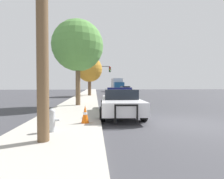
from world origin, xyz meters
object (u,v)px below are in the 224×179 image
at_px(car_background_oncoming, 125,90).
at_px(tree_sidewalk_mid, 90,69).
at_px(box_truck, 117,85).
at_px(tree_sidewalk_near, 78,46).
at_px(traffic_cone, 85,114).
at_px(fire_hydrant, 52,119).
at_px(traffic_light, 99,74).
at_px(car_background_distant, 115,88).
at_px(police_car, 120,101).

xyz_separation_m(car_background_oncoming, tree_sidewalk_mid, (-6.40, -7.04, 3.10)).
relative_size(box_truck, tree_sidewalk_near, 1.19).
bearing_deg(car_background_oncoming, box_truck, -92.00).
height_order(car_background_oncoming, box_truck, box_truck).
distance_m(box_truck, traffic_cone, 35.36).
bearing_deg(car_background_oncoming, traffic_cone, 72.75).
distance_m(fire_hydrant, car_background_oncoming, 27.35).
height_order(traffic_light, box_truck, traffic_light).
height_order(car_background_distant, tree_sidewalk_mid, tree_sidewalk_mid).
distance_m(car_background_distant, tree_sidewalk_near, 39.64).
bearing_deg(police_car, box_truck, -93.85).
bearing_deg(tree_sidewalk_near, tree_sidewalk_mid, 87.69).
xyz_separation_m(fire_hydrant, car_background_distant, (7.23, 46.26, 0.23)).
bearing_deg(fire_hydrant, box_truck, 79.52).
height_order(traffic_light, tree_sidewalk_near, tree_sidewalk_near).
distance_m(car_background_distant, tree_sidewalk_mid, 27.84).
bearing_deg(traffic_cone, box_truck, 80.74).
relative_size(fire_hydrant, car_background_oncoming, 0.18).
relative_size(police_car, tree_sidewalk_mid, 0.98).
bearing_deg(car_background_distant, fire_hydrant, -101.02).
height_order(traffic_light, traffic_cone, traffic_light).
distance_m(car_background_oncoming, tree_sidewalk_mid, 10.00).
xyz_separation_m(police_car, tree_sidewalk_mid, (-2.12, 15.77, 3.10)).
bearing_deg(tree_sidewalk_near, traffic_cone, -82.02).
relative_size(traffic_light, box_truck, 0.61).
bearing_deg(tree_sidewalk_near, fire_hydrant, -90.84).
relative_size(fire_hydrant, tree_sidewalk_mid, 0.13).
bearing_deg(car_background_oncoming, car_background_distant, -94.57).
height_order(box_truck, traffic_cone, box_truck).
xyz_separation_m(traffic_light, car_background_oncoming, (5.04, 4.26, -2.65)).
xyz_separation_m(police_car, box_truck, (3.96, 32.45, 0.94)).
bearing_deg(tree_sidewalk_near, car_background_distant, 79.60).
bearing_deg(traffic_cone, tree_sidewalk_near, 97.98).
xyz_separation_m(car_background_distant, box_truck, (-0.56, -10.18, 0.93)).
distance_m(box_truck, tree_sidewalk_mid, 17.88).
distance_m(fire_hydrant, tree_sidewalk_near, 8.45).
height_order(fire_hydrant, tree_sidewalk_mid, tree_sidewalk_mid).
height_order(police_car, box_truck, box_truck).
xyz_separation_m(car_background_distant, tree_sidewalk_mid, (-6.64, -26.86, 3.09)).
distance_m(box_truck, tree_sidewalk_near, 29.51).
xyz_separation_m(tree_sidewalk_mid, tree_sidewalk_near, (-0.48, -11.95, 0.67)).
height_order(car_background_distant, car_background_oncoming, car_background_distant).
relative_size(traffic_light, traffic_cone, 6.61).
distance_m(police_car, car_background_oncoming, 23.20).
bearing_deg(traffic_cone, police_car, 54.58).
xyz_separation_m(fire_hydrant, tree_sidewalk_mid, (0.59, 19.40, 3.32)).
height_order(fire_hydrant, traffic_cone, fire_hydrant).
distance_m(police_car, car_background_distant, 42.87).
bearing_deg(police_car, tree_sidewalk_near, -52.58).
relative_size(fire_hydrant, tree_sidewalk_near, 0.12).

